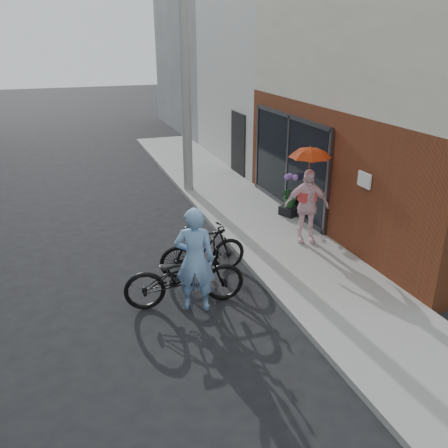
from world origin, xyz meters
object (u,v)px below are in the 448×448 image
bike_right (203,250)px  utility_pole (185,73)px  officer (195,260)px  bike_left (185,276)px  planter (290,211)px  kimono_woman (307,206)px

bike_right → utility_pole: bearing=-12.7°
officer → bike_right: (0.51, 1.20, -0.41)m
bike_left → planter: 4.88m
officer → bike_left: officer is taller
bike_right → kimono_woman: bearing=-78.6°
officer → kimono_woman: size_ratio=1.12×
bike_right → kimono_woman: size_ratio=1.05×
utility_pole → kimono_woman: bearing=-72.8°
utility_pole → planter: 4.85m
bike_left → planter: bike_left is taller
officer → utility_pole: bearing=-84.1°
bike_right → bike_left: bearing=147.0°
officer → planter: 4.95m
utility_pole → bike_left: (-1.79, -6.22, -2.94)m
utility_pole → planter: utility_pole is taller
kimono_woman → utility_pole: bearing=125.5°
officer → bike_right: 1.37m
officer → bike_right: size_ratio=1.07×
planter → kimono_woman: bearing=-105.7°
officer → kimono_woman: 3.55m
officer → kimono_woman: bearing=-130.3°
kimono_woman → planter: kimono_woman is taller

